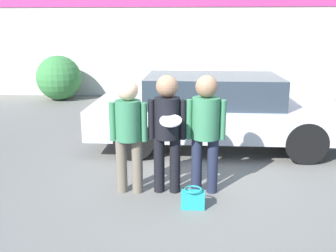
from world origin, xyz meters
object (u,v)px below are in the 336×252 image
at_px(person_middle_with_frisbee, 167,125).
at_px(handbag, 193,199).
at_px(person_right, 206,125).
at_px(shrub, 59,78).
at_px(person_left, 128,127).
at_px(parked_car_near, 215,110).

distance_m(person_middle_with_frisbee, handbag, 1.04).
relative_size(person_right, shrub, 1.18).
height_order(person_right, shrub, person_right).
distance_m(person_middle_with_frisbee, shrub, 7.69).
distance_m(person_left, shrub, 7.48).
distance_m(person_left, person_right, 1.04).
xyz_separation_m(person_right, shrub, (-4.39, 6.61, -0.28)).
bearing_deg(person_left, person_middle_with_frisbee, 4.86).
relative_size(person_right, handbag, 5.48).
xyz_separation_m(person_left, shrub, (-3.35, 6.68, -0.24)).
height_order(person_middle_with_frisbee, parked_car_near, person_middle_with_frisbee).
relative_size(person_right, parked_car_near, 0.35).
height_order(person_middle_with_frisbee, handbag, person_middle_with_frisbee).
xyz_separation_m(person_left, parked_car_near, (1.29, 2.15, -0.22)).
relative_size(person_left, shrub, 1.15).
xyz_separation_m(person_left, handbag, (0.88, -0.44, -0.81)).
bearing_deg(shrub, person_right, -56.41).
bearing_deg(shrub, parked_car_near, -44.31).
xyz_separation_m(person_middle_with_frisbee, parked_car_near, (0.77, 2.11, -0.26)).
height_order(person_middle_with_frisbee, person_right, same).
bearing_deg(handbag, person_right, 72.89).
height_order(shrub, handbag, shrub).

